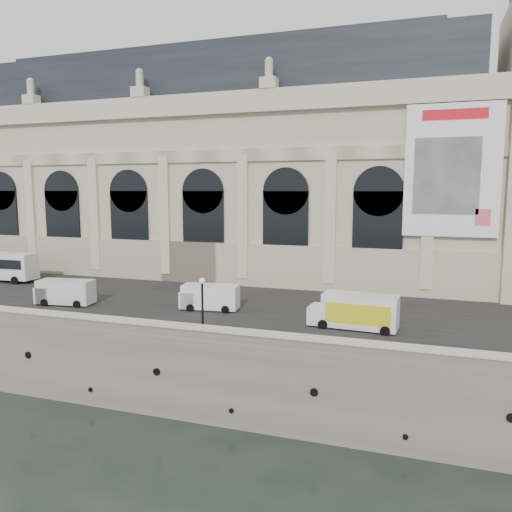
% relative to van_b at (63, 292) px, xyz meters
% --- Properties ---
extents(ground, '(260.00, 260.00, 0.00)m').
position_rel_van_b_xyz_m(ground, '(12.50, -7.47, -7.25)').
color(ground, black).
rests_on(ground, ground).
extents(quay, '(160.00, 70.00, 6.00)m').
position_rel_van_b_xyz_m(quay, '(12.50, 27.53, -4.25)').
color(quay, gray).
rests_on(quay, ground).
extents(street, '(160.00, 24.00, 0.06)m').
position_rel_van_b_xyz_m(street, '(12.50, 6.53, -1.22)').
color(street, '#2D2D2D').
rests_on(street, quay).
extents(parapet, '(160.00, 1.40, 1.21)m').
position_rel_van_b_xyz_m(parapet, '(12.50, -6.87, -0.64)').
color(parapet, gray).
rests_on(parapet, quay).
extents(museum, '(69.00, 18.70, 29.10)m').
position_rel_van_b_xyz_m(museum, '(6.53, 23.39, 12.47)').
color(museum, '#C1B594').
rests_on(museum, quay).
extents(van_b, '(5.76, 2.89, 2.46)m').
position_rel_van_b_xyz_m(van_b, '(0.00, 0.00, 0.00)').
color(van_b, silver).
rests_on(van_b, quay).
extents(van_c, '(5.61, 2.77, 2.40)m').
position_rel_van_b_xyz_m(van_c, '(14.21, 2.52, -0.03)').
color(van_c, white).
rests_on(van_c, quay).
extents(box_truck, '(7.22, 2.94, 2.85)m').
position_rel_van_b_xyz_m(box_truck, '(28.11, 0.45, 0.18)').
color(box_truck, white).
rests_on(box_truck, quay).
extents(lamp_right, '(0.46, 0.46, 4.55)m').
position_rel_van_b_xyz_m(lamp_right, '(17.32, -5.28, 1.01)').
color(lamp_right, black).
rests_on(lamp_right, quay).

